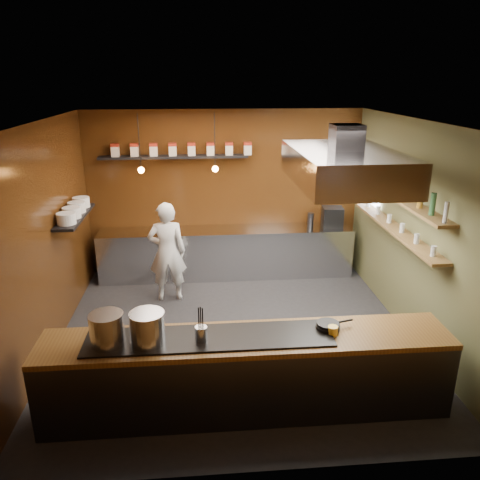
{
  "coord_description": "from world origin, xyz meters",
  "views": [
    {
      "loc": [
        -0.45,
        -5.92,
        3.53
      ],
      "look_at": [
        0.1,
        0.4,
        1.31
      ],
      "focal_mm": 35.0,
      "sensor_mm": 36.0,
      "label": 1
    }
  ],
  "objects": [
    {
      "name": "extractor_hood",
      "position": [
        1.3,
        -0.4,
        2.51
      ],
      "size": [
        1.2,
        2.0,
        0.72
      ],
      "color": "#38383D",
      "rests_on": "ceiling"
    },
    {
      "name": "floor",
      "position": [
        0.0,
        0.0,
        0.0
      ],
      "size": [
        5.0,
        5.0,
        0.0
      ],
      "primitive_type": "plane",
      "color": "black",
      "rests_on": "ground"
    },
    {
      "name": "tin_shelf",
      "position": [
        -0.9,
        2.36,
        2.2
      ],
      "size": [
        2.6,
        0.26,
        0.04
      ],
      "primitive_type": "cube",
      "color": "black",
      "rests_on": "back_wall"
    },
    {
      "name": "window_pane",
      "position": [
        2.45,
        1.7,
        1.9
      ],
      "size": [
        0.0,
        1.0,
        1.0
      ],
      "primitive_type": "plane",
      "rotation": [
        1.57,
        0.0,
        -1.57
      ],
      "color": "white",
      "rests_on": "right_wall"
    },
    {
      "name": "right_wall",
      "position": [
        2.5,
        0.0,
        1.5
      ],
      "size": [
        0.0,
        5.0,
        5.0
      ],
      "primitive_type": "plane",
      "rotation": [
        1.57,
        0.0,
        -1.57
      ],
      "color": "brown",
      "rests_on": "ground"
    },
    {
      "name": "left_wall",
      "position": [
        -2.5,
        0.0,
        1.5
      ],
      "size": [
        0.0,
        5.0,
        5.0
      ],
      "primitive_type": "plane",
      "rotation": [
        1.57,
        0.0,
        1.57
      ],
      "color": "#341509",
      "rests_on": "ground"
    },
    {
      "name": "pendant_left",
      "position": [
        -1.4,
        1.7,
        2.15
      ],
      "size": [
        0.1,
        0.1,
        0.95
      ],
      "color": "black",
      "rests_on": "ceiling"
    },
    {
      "name": "plate_shelf",
      "position": [
        -2.34,
        1.0,
        1.55
      ],
      "size": [
        0.3,
        1.4,
        0.04
      ],
      "primitive_type": "cube",
      "color": "black",
      "rests_on": "left_wall"
    },
    {
      "name": "pendant_right",
      "position": [
        -0.2,
        1.7,
        2.15
      ],
      "size": [
        0.1,
        0.1,
        0.95
      ],
      "color": "black",
      "rests_on": "ceiling"
    },
    {
      "name": "back_wall",
      "position": [
        0.0,
        2.5,
        1.5
      ],
      "size": [
        5.0,
        0.0,
        5.0
      ],
      "primitive_type": "plane",
      "rotation": [
        1.57,
        0.0,
        0.0
      ],
      "color": "#341509",
      "rests_on": "ground"
    },
    {
      "name": "frying_pan",
      "position": [
        0.89,
        -1.53,
        0.97
      ],
      "size": [
        0.43,
        0.27,
        0.07
      ],
      "color": "black",
      "rests_on": "pass_counter"
    },
    {
      "name": "stockpot_large",
      "position": [
        -1.44,
        -1.64,
        1.11
      ],
      "size": [
        0.37,
        0.37,
        0.34
      ],
      "primitive_type": "cylinder",
      "rotation": [
        0.0,
        0.0,
        0.07
      ],
      "color": "silver",
      "rests_on": "pass_counter"
    },
    {
      "name": "bottle_shelf_upper",
      "position": [
        2.34,
        0.3,
        1.92
      ],
      "size": [
        0.26,
        2.8,
        0.04
      ],
      "primitive_type": "cube",
      "color": "brown",
      "rests_on": "right_wall"
    },
    {
      "name": "bottles",
      "position": [
        2.34,
        0.3,
        2.06
      ],
      "size": [
        0.06,
        2.66,
        0.24
      ],
      "color": "silver",
      "rests_on": "bottle_shelf_upper"
    },
    {
      "name": "butter_jar",
      "position": [
        0.91,
        -1.64,
        0.97
      ],
      "size": [
        0.13,
        0.13,
        0.1
      ],
      "primitive_type": "cylinder",
      "rotation": [
        0.0,
        0.0,
        -0.24
      ],
      "color": "yellow",
      "rests_on": "pass_counter"
    },
    {
      "name": "utensil_crock",
      "position": [
        -0.49,
        -1.67,
        1.02
      ],
      "size": [
        0.14,
        0.14,
        0.16
      ],
      "primitive_type": "cylinder",
      "rotation": [
        0.0,
        0.0,
        -0.07
      ],
      "color": "#B3B5BA",
      "rests_on": "pass_counter"
    },
    {
      "name": "chef",
      "position": [
        -1.02,
        1.26,
        0.84
      ],
      "size": [
        0.63,
        0.43,
        1.67
      ],
      "primitive_type": "imported",
      "rotation": [
        0.0,
        0.0,
        3.19
      ],
      "color": "silver",
      "rests_on": "floor"
    },
    {
      "name": "prep_counter",
      "position": [
        0.0,
        2.17,
        0.45
      ],
      "size": [
        4.6,
        0.65,
        0.9
      ],
      "primitive_type": "cube",
      "color": "silver",
      "rests_on": "floor"
    },
    {
      "name": "stockpot_small",
      "position": [
        -1.03,
        -1.65,
        1.11
      ],
      "size": [
        0.48,
        0.48,
        0.34
      ],
      "primitive_type": "cylinder",
      "rotation": [
        0.0,
        0.0,
        -0.41
      ],
      "color": "silver",
      "rests_on": "pass_counter"
    },
    {
      "name": "espresso_machine",
      "position": [
        1.96,
        2.19,
        1.08
      ],
      "size": [
        0.4,
        0.38,
        0.36
      ],
      "primitive_type": "cube",
      "rotation": [
        0.0,
        0.0,
        -0.11
      ],
      "color": "black",
      "rests_on": "prep_counter"
    },
    {
      "name": "plate_stacks",
      "position": [
        -2.34,
        1.0,
        1.65
      ],
      "size": [
        0.26,
        1.16,
        0.16
      ],
      "color": "white",
      "rests_on": "plate_shelf"
    },
    {
      "name": "bottle_shelf_lower",
      "position": [
        2.34,
        0.3,
        1.45
      ],
      "size": [
        0.26,
        2.8,
        0.04
      ],
      "primitive_type": "cube",
      "color": "brown",
      "rests_on": "right_wall"
    },
    {
      "name": "storage_tins",
      "position": [
        -0.75,
        2.36,
        2.33
      ],
      "size": [
        2.43,
        0.13,
        0.22
      ],
      "color": "beige",
      "rests_on": "tin_shelf"
    },
    {
      "name": "ceiling",
      "position": [
        0.0,
        0.0,
        3.0
      ],
      "size": [
        5.0,
        5.0,
        0.0
      ],
      "primitive_type": "plane",
      "rotation": [
        3.14,
        0.0,
        0.0
      ],
      "color": "silver",
      "rests_on": "back_wall"
    },
    {
      "name": "pass_counter",
      "position": [
        -0.0,
        -1.6,
        0.47
      ],
      "size": [
        4.4,
        0.72,
        0.94
      ],
      "color": "#38383D",
      "rests_on": "floor"
    },
    {
      "name": "wine_glasses",
      "position": [
        2.34,
        0.3,
        1.53
      ],
      "size": [
        0.07,
        2.37,
        0.13
      ],
      "color": "silver",
      "rests_on": "bottle_shelf_lower"
    }
  ]
}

